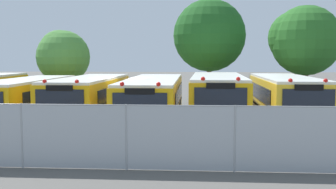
# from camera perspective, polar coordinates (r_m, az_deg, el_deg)

# --- Properties ---
(ground_plane) EXTENTS (160.00, 160.00, 0.00)m
(ground_plane) POSITION_cam_1_polar(r_m,az_deg,el_deg) (21.78, -6.52, -4.16)
(ground_plane) COLOR #595651
(school_bus_1) EXTENTS (2.49, 9.53, 2.50)m
(school_bus_1) POSITION_cam_1_polar(r_m,az_deg,el_deg) (22.91, -18.72, -0.61)
(school_bus_1) COLOR #EAA80C
(school_bus_1) RESTS_ON ground_plane
(school_bus_2) EXTENTS (2.65, 9.43, 2.58)m
(school_bus_2) POSITION_cam_1_polar(r_m,az_deg,el_deg) (22.16, -10.65, -0.51)
(school_bus_2) COLOR #EAA80C
(school_bus_2) RESTS_ON ground_plane
(school_bus_3) EXTENTS (2.71, 11.18, 2.56)m
(school_bus_3) POSITION_cam_1_polar(r_m,az_deg,el_deg) (21.29, -1.98, -0.67)
(school_bus_3) COLOR #EAA80C
(school_bus_3) RESTS_ON ground_plane
(school_bus_4) EXTENTS (2.78, 9.55, 2.72)m
(school_bus_4) POSITION_cam_1_polar(r_m,az_deg,el_deg) (21.33, 6.76, -0.49)
(school_bus_4) COLOR #EAA80C
(school_bus_4) RESTS_ON ground_plane
(school_bus_5) EXTENTS (2.61, 9.33, 2.65)m
(school_bus_5) POSITION_cam_1_polar(r_m,az_deg,el_deg) (21.85, 15.70, -0.59)
(school_bus_5) COLOR yellow
(school_bus_5) RESTS_ON ground_plane
(tree_1) EXTENTS (3.73, 3.73, 5.41)m
(tree_1) POSITION_cam_1_polar(r_m,az_deg,el_deg) (30.32, -14.26, 5.24)
(tree_1) COLOR #4C3823
(tree_1) RESTS_ON ground_plane
(tree_2) EXTENTS (5.13, 5.13, 7.61)m
(tree_2) POSITION_cam_1_polar(r_m,az_deg,el_deg) (29.98, 5.75, 8.11)
(tree_2) COLOR #4C3823
(tree_2) RESTS_ON ground_plane
(tree_3) EXTENTS (4.72, 4.58, 6.88)m
(tree_3) POSITION_cam_1_polar(r_m,az_deg,el_deg) (28.90, 17.91, 7.14)
(tree_3) COLOR #4C3823
(tree_3) RESTS_ON ground_plane
(chainlink_fence) EXTENTS (23.32, 0.07, 2.05)m
(chainlink_fence) POSITION_cam_1_polar(r_m,az_deg,el_deg) (13.37, -12.78, -5.48)
(chainlink_fence) COLOR #9EA0A3
(chainlink_fence) RESTS_ON ground_plane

